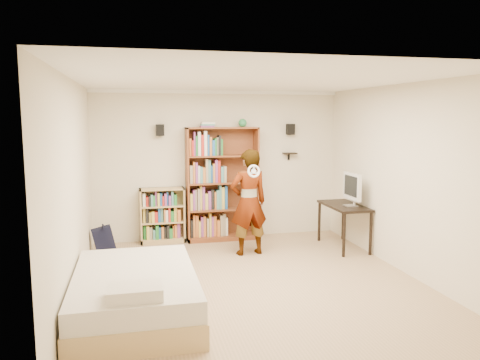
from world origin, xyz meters
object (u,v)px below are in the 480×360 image
(computer_desk, at_px, (344,226))
(person, at_px, (249,202))
(low_bookshelf, at_px, (163,215))
(tall_bookshelf, at_px, (222,184))
(daybed, at_px, (135,288))

(computer_desk, height_order, person, person)
(low_bookshelf, distance_m, person, 1.72)
(tall_bookshelf, xyz_separation_m, person, (0.24, -1.00, -0.16))
(low_bookshelf, height_order, computer_desk, low_bookshelf)
(low_bookshelf, bearing_deg, computer_desk, -19.11)
(low_bookshelf, relative_size, computer_desk, 0.89)
(tall_bookshelf, distance_m, person, 1.04)
(low_bookshelf, bearing_deg, tall_bookshelf, -2.22)
(computer_desk, distance_m, daybed, 4.04)
(tall_bookshelf, height_order, computer_desk, tall_bookshelf)
(low_bookshelf, relative_size, daybed, 0.47)
(low_bookshelf, xyz_separation_m, person, (1.32, -1.05, 0.37))
(daybed, relative_size, person, 1.22)
(tall_bookshelf, xyz_separation_m, computer_desk, (1.92, -1.00, -0.65))
(tall_bookshelf, relative_size, computer_desk, 1.87)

